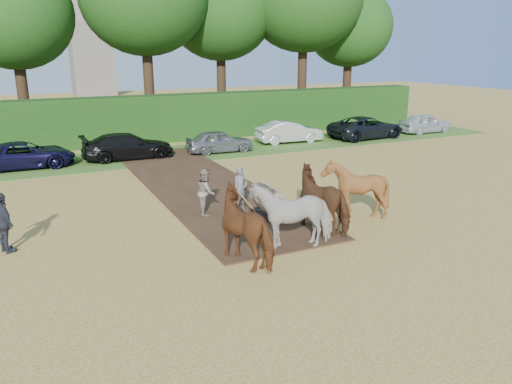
% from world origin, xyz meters
% --- Properties ---
extents(ground, '(120.00, 120.00, 0.00)m').
position_xyz_m(ground, '(0.00, 0.00, 0.00)').
color(ground, gold).
rests_on(ground, ground).
extents(earth_strip, '(4.50, 17.00, 0.05)m').
position_xyz_m(earth_strip, '(1.50, 7.00, 0.03)').
color(earth_strip, '#472D1C').
rests_on(earth_strip, ground).
extents(grass_verge, '(50.00, 5.00, 0.03)m').
position_xyz_m(grass_verge, '(0.00, 14.00, 0.01)').
color(grass_verge, '#38601E').
rests_on(grass_verge, ground).
extents(hedgerow, '(46.00, 1.60, 3.00)m').
position_xyz_m(hedgerow, '(0.00, 18.50, 1.50)').
color(hedgerow, '#14380F').
rests_on(hedgerow, ground).
extents(spectator_near, '(0.87, 0.99, 1.72)m').
position_xyz_m(spectator_near, '(0.38, 3.06, 0.86)').
color(spectator_near, '#9F967D').
rests_on(spectator_near, ground).
extents(spectator_far, '(0.87, 1.18, 1.86)m').
position_xyz_m(spectator_far, '(-6.27, 2.28, 0.93)').
color(spectator_far, '#252831').
rests_on(spectator_far, ground).
extents(plough_team, '(7.05, 5.87, 2.11)m').
position_xyz_m(plough_team, '(2.58, -0.41, 1.05)').
color(plough_team, '#5F3117').
rests_on(plough_team, ground).
extents(parked_cars, '(40.67, 3.09, 1.48)m').
position_xyz_m(parked_cars, '(3.58, 13.87, 0.70)').
color(parked_cars, silver).
rests_on(parked_cars, ground).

